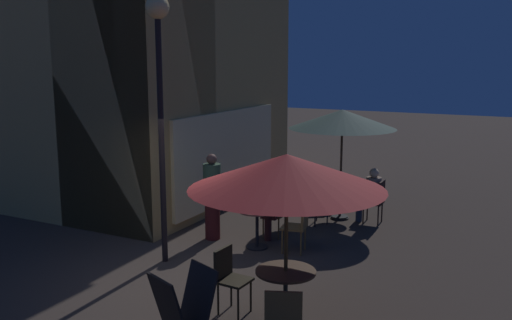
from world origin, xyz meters
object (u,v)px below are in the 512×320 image
at_px(cafe_table_0, 340,195).
at_px(patron_seated_0, 371,192).
at_px(cafe_chair_0, 313,199).
at_px(cafe_chair_2, 330,186).
at_px(cafe_chair_6, 276,209).
at_px(cafe_chair_5, 299,223).
at_px(street_lamp_near_corner, 159,65).
at_px(menu_sandwich_board, 184,310).
at_px(patio_umbrella_1, 287,172).
at_px(patron_standing_2, 212,197).
at_px(cafe_chair_1, 377,198).
at_px(cafe_table_1, 286,285).
at_px(patron_seated_1, 273,204).
at_px(patio_umbrella_0, 342,120).
at_px(cafe_chair_3, 229,274).
at_px(cafe_chair_4, 284,316).
at_px(cafe_table_2, 257,221).

xyz_separation_m(cafe_table_0, patron_seated_0, (0.01, -0.67, 0.15)).
relative_size(cafe_chair_0, cafe_chair_2, 1.00).
distance_m(cafe_chair_6, patron_seated_0, 2.22).
bearing_deg(cafe_chair_5, street_lamp_near_corner, 28.08).
relative_size(menu_sandwich_board, cafe_chair_6, 1.12).
xyz_separation_m(cafe_table_0, cafe_chair_0, (-0.69, 0.37, 0.04)).
bearing_deg(cafe_chair_0, patio_umbrella_1, -134.99).
relative_size(cafe_chair_2, patron_standing_2, 0.53).
distance_m(cafe_chair_1, cafe_chair_2, 1.47).
relative_size(cafe_chair_0, cafe_chair_6, 1.02).
relative_size(cafe_table_1, patron_seated_1, 0.67).
relative_size(patio_umbrella_0, cafe_chair_5, 2.68).
relative_size(cafe_table_0, patron_seated_0, 0.61).
distance_m(cafe_chair_6, patron_seated_1, 0.20).
height_order(patio_umbrella_1, cafe_chair_5, patio_umbrella_1).
bearing_deg(cafe_chair_5, cafe_chair_1, -117.95).
relative_size(cafe_table_0, cafe_chair_3, 0.79).
distance_m(cafe_chair_0, cafe_chair_1, 1.38).
bearing_deg(patio_umbrella_0, street_lamp_near_corner, 154.28).
height_order(cafe_table_0, cafe_chair_6, cafe_chair_6).
bearing_deg(cafe_chair_2, cafe_chair_4, -20.10).
xyz_separation_m(patio_umbrella_0, patron_seated_0, (0.01, -0.67, -1.52)).
height_order(cafe_table_2, patron_standing_2, patron_standing_2).
distance_m(cafe_chair_2, cafe_chair_6, 2.37).
xyz_separation_m(cafe_table_1, cafe_chair_4, (-0.74, -0.31, -0.04)).
bearing_deg(cafe_chair_4, cafe_chair_5, -2.52).
bearing_deg(cafe_chair_3, patron_seated_0, 87.33).
relative_size(cafe_chair_3, patron_standing_2, 0.54).
bearing_deg(cafe_table_0, cafe_table_1, -169.11).
relative_size(street_lamp_near_corner, patio_umbrella_1, 1.80).
height_order(cafe_chair_6, patron_seated_1, patron_seated_1).
relative_size(cafe_table_0, cafe_chair_0, 0.80).
bearing_deg(cafe_chair_6, cafe_table_2, 0.00).
xyz_separation_m(street_lamp_near_corner, cafe_table_2, (1.35, -1.12, -2.86)).
distance_m(menu_sandwich_board, cafe_chair_0, 5.57).
relative_size(cafe_table_1, cafe_chair_5, 0.87).
height_order(cafe_table_1, cafe_chair_2, cafe_chair_2).
distance_m(cafe_chair_1, patron_seated_0, 0.20).
xyz_separation_m(patio_umbrella_1, cafe_chair_3, (0.06, 0.88, -1.53)).
distance_m(menu_sandwich_board, cafe_table_2, 3.80).
bearing_deg(patio_umbrella_1, patron_seated_1, 27.85).
distance_m(street_lamp_near_corner, patron_seated_1, 3.59).
bearing_deg(patron_seated_1, patio_umbrella_1, 27.00).
distance_m(cafe_chair_3, patron_standing_2, 3.23).
xyz_separation_m(street_lamp_near_corner, cafe_chair_4, (-2.00, -3.17, -2.83)).
bearing_deg(cafe_chair_4, menu_sandwich_board, 84.15).
distance_m(street_lamp_near_corner, cafe_chair_4, 4.70).
xyz_separation_m(cafe_chair_3, patron_seated_0, (5.09, -0.57, 0.12)).
distance_m(patio_umbrella_0, patron_seated_0, 1.66).
relative_size(cafe_chair_3, patron_seated_0, 0.76).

